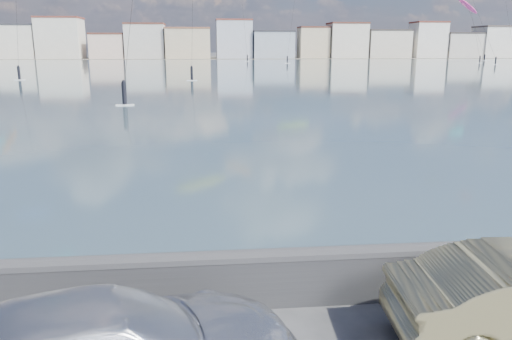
{
  "coord_description": "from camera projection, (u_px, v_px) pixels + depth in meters",
  "views": [
    {
      "loc": [
        0.06,
        -5.44,
        4.57
      ],
      "look_at": [
        1.0,
        4.0,
        2.2
      ],
      "focal_mm": 35.0,
      "sensor_mm": 36.0,
      "label": 1
    }
  ],
  "objects": [
    {
      "name": "far_buildings",
      "position": [
        208.0,
        42.0,
        184.59
      ],
      "size": [
        240.79,
        13.26,
        14.6
      ],
      "color": "gray",
      "rests_on": "ground"
    },
    {
      "name": "bay_water",
      "position": [
        205.0,
        71.0,
        94.69
      ],
      "size": [
        500.0,
        177.0,
        0.0
      ],
      "primitive_type": "cube",
      "color": "#314D5B",
      "rests_on": "ground"
    },
    {
      "name": "seawall",
      "position": [
        207.0,
        278.0,
        8.82
      ],
      "size": [
        400.0,
        0.36,
        1.08
      ],
      "color": "#28282B",
      "rests_on": "ground"
    },
    {
      "name": "far_shore_strip",
      "position": [
        205.0,
        58.0,
        199.44
      ],
      "size": [
        500.0,
        60.0,
        0.0
      ],
      "primitive_type": "cube",
      "color": "#4C473D",
      "rests_on": "ground"
    },
    {
      "name": "kitesurfer_1",
      "position": [
        468.0,
        7.0,
        161.59
      ],
      "size": [
        8.83,
        11.62,
        19.86
      ],
      "color": "#E5338C",
      "rests_on": "ground"
    }
  ]
}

